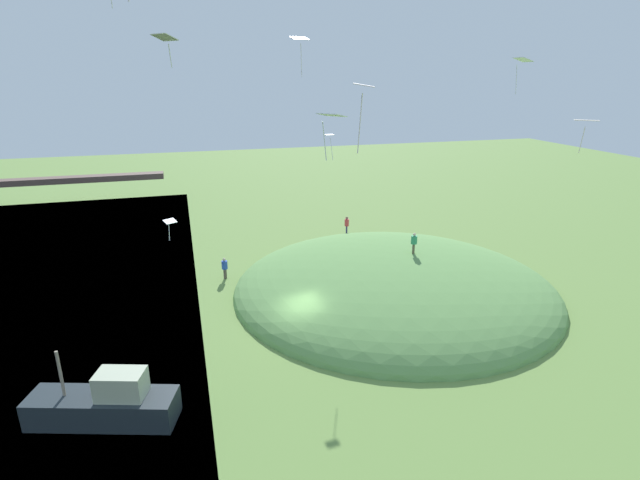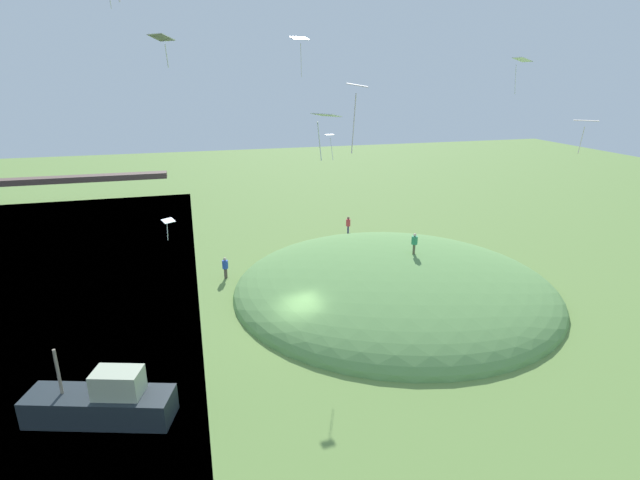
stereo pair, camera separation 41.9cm
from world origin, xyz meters
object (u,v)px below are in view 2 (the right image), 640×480
Objects in this scene: kite_0 at (300,40)px; kite_2 at (357,89)px; person_near_shore at (225,265)px; kite_9 at (161,38)px; kite_10 at (168,222)px; kite_5 at (330,138)px; kite_7 at (522,61)px; kite_8 at (586,122)px; person_on_hilltop at (414,241)px; person_walking_path at (348,223)px; boat_on_lake at (103,402)px; kite_6 at (326,117)px.

kite_0 reaches higher than kite_2.
person_near_shore is 1.38× the size of kite_9.
person_near_shore is 13.44m from kite_10.
kite_2 reaches higher than kite_5.
kite_8 is (2.48, -2.15, -2.82)m from kite_7.
person_on_hilltop is at bearing 20.06° from kite_10.
person_walking_path reaches higher than person_near_shore.
boat_on_lake is 4.02× the size of person_near_shore.
person_walking_path is 23.56m from kite_10.
kite_2 is 1.30× the size of kite_7.
kite_0 is at bearing 35.38° from kite_10.
kite_8 is (11.77, -11.12, -4.18)m from kite_0.
kite_9 reaches higher than person_near_shore.
person_on_hilltop is at bearing 104.91° from kite_8.
kite_8 is 1.43× the size of kite_10.
kite_2 is 2.04× the size of kite_10.
person_on_hilltop is 0.70× the size of kite_2.
kite_7 reaches higher than person_near_shore.
kite_6 is at bearing 107.95° from kite_2.
person_near_shore is 1.07× the size of kite_8.
person_walking_path is at bearing 49.30° from person_on_hilltop.
person_walking_path is 19.95m from kite_0.
person_on_hilltop is 1.44× the size of kite_10.
kite_5 is at bearing 28.48° from kite_0.
person_walking_path is 1.06× the size of kite_8.
kite_8 is at bearing -125.36° from person_on_hilltop.
kite_5 is (4.02, 16.79, -3.61)m from kite_2.
kite_7 is 1.10× the size of kite_8.
kite_6 is at bearing 47.48° from person_near_shore.
kite_6 is at bearing -106.94° from kite_5.
kite_7 reaches higher than kite_6.
kite_0 is (-8.74, -0.27, 13.85)m from person_on_hilltop.
kite_2 reaches higher than boat_on_lake.
kite_9 is (-16.55, -10.05, 13.19)m from person_on_hilltop.
kite_0 is at bearing 175.07° from person_walking_path.
kite_10 is (-20.23, 5.11, -5.01)m from kite_8.
person_walking_path is 0.97× the size of kite_6.
kite_2 is at bearing -96.17° from kite_0.
kite_2 is at bearing -43.07° from kite_9.
kite_10 is (-6.78, 9.51, -6.73)m from kite_2.
kite_0 is at bearing 136.64° from kite_8.
kite_10 reaches higher than person_near_shore.
kite_9 is 9.35m from kite_10.
kite_2 is at bearing -161.90° from kite_8.
kite_10 is at bearing 21.76° from person_near_shore.
person_on_hilltop is at bearing 31.27° from kite_9.
kite_5 is at bearing 56.51° from boat_on_lake.
person_walking_path is at bearing 54.15° from kite_9.
person_walking_path is at bearing 47.25° from kite_10.
kite_8 is at bearing -139.41° from person_walking_path.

